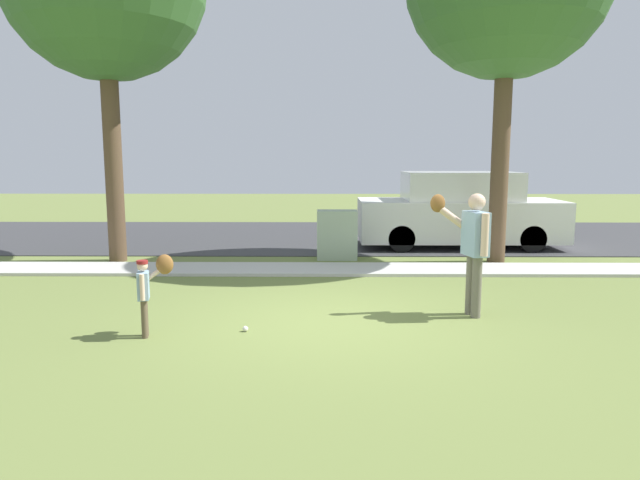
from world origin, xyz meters
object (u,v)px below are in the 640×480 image
person_child (150,284)px  utility_cabinet (337,235)px  parked_van_white (459,212)px  person_adult (472,242)px  baseball (245,329)px

person_child → utility_cabinet: (2.48, 5.56, -0.13)m
utility_cabinet → parked_van_white: 3.56m
person_child → parked_van_white: 9.18m
person_child → utility_cabinet: bearing=52.9°
person_adult → person_child: 4.43m
person_child → person_adult: bearing=-0.3°
person_child → utility_cabinet: 6.09m
baseball → parked_van_white: size_ratio=0.01×
person_child → baseball: bearing=-4.4°
person_child → baseball: person_child is taller
parked_van_white → person_adult: bearing=-101.4°
baseball → utility_cabinet: 5.56m
person_adult → utility_cabinet: (-1.82, 4.58, -0.53)m
baseball → parked_van_white: bearing=58.2°
person_adult → parked_van_white: 6.44m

